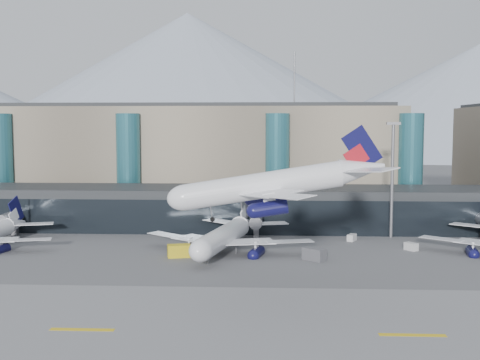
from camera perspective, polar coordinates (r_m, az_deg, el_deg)
name	(u,v)px	position (r m, az deg, el deg)	size (l,w,h in m)	color
ground	(249,297)	(89.21, 0.88, -11.05)	(900.00, 900.00, 0.00)	#515154
runway_strip	(245,332)	(74.94, 0.49, -14.26)	(400.00, 40.00, 0.04)	slate
runway_markings	(245,332)	(74.93, 0.49, -14.24)	(128.00, 1.00, 0.02)	gold
concourse	(257,208)	(144.72, 1.63, -2.70)	(170.00, 27.00, 10.00)	black
terminal_main	(175,157)	(178.01, -6.22, 2.16)	(130.00, 30.00, 31.00)	gray
teal_towers	(202,166)	(160.94, -3.58, 1.34)	(116.40, 19.40, 46.00)	#296774
mountain_ridge	(286,97)	(466.21, 4.43, 7.82)	(910.00, 400.00, 110.00)	gray
lightmast_mid	(392,173)	(136.72, 14.24, 0.65)	(3.00, 1.20, 25.60)	slate
hero_jet	(285,177)	(83.83, 4.26, 0.33)	(31.43, 32.01, 10.33)	silver
jet_parked_mid	(228,229)	(120.07, -1.16, -4.62)	(35.37, 36.33, 11.68)	silver
veh_c	(314,254)	(112.85, 7.05, -7.00)	(4.12, 2.18, 2.29)	#4C4C51
veh_d	(352,238)	(132.61, 10.55, -5.39)	(2.52, 1.35, 1.44)	#BDBDBD
veh_g	(411,247)	(125.59, 15.92, -6.09)	(2.58, 1.51, 1.51)	#BDBDBD
veh_h	(179,251)	(115.29, -5.79, -6.70)	(4.32, 2.28, 2.39)	gold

